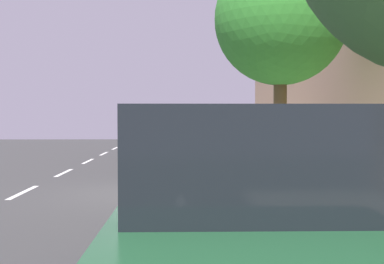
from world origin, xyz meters
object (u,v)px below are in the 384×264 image
(bicycle_at_curb, at_px, (205,153))
(street_tree_mid_block, at_px, (281,20))
(parked_suv_green_nearest, at_px, (232,213))
(cyclist_with_backpack, at_px, (210,136))
(parked_suv_grey_mid, at_px, (192,134))
(parked_sedan_black_second, at_px, (193,151))

(bicycle_at_curb, distance_m, street_tree_mid_block, 9.87)
(street_tree_mid_block, bearing_deg, parked_suv_green_nearest, -105.06)
(parked_suv_green_nearest, xyz_separation_m, bicycle_at_curb, (0.54, 16.12, -0.66))
(cyclist_with_backpack, height_order, street_tree_mid_block, street_tree_mid_block)
(parked_suv_green_nearest, bearing_deg, parked_suv_grey_mid, 89.79)
(parked_suv_green_nearest, distance_m, street_tree_mid_block, 8.07)
(cyclist_with_backpack, bearing_deg, parked_suv_grey_mid, 98.19)
(parked_suv_green_nearest, height_order, cyclist_with_backpack, parked_suv_green_nearest)
(parked_suv_green_nearest, bearing_deg, parked_sedan_black_second, 90.32)
(parked_sedan_black_second, height_order, parked_suv_grey_mid, parked_suv_grey_mid)
(parked_sedan_black_second, bearing_deg, street_tree_mid_block, -65.80)
(bicycle_at_curb, bearing_deg, parked_suv_green_nearest, -91.92)
(parked_sedan_black_second, distance_m, parked_suv_grey_mid, 8.88)
(parked_suv_grey_mid, height_order, cyclist_with_backpack, parked_suv_grey_mid)
(parked_suv_grey_mid, relative_size, bicycle_at_curb, 2.80)
(bicycle_at_curb, height_order, cyclist_with_backpack, cyclist_with_backpack)
(cyclist_with_backpack, bearing_deg, bicycle_at_curb, 116.49)
(parked_sedan_black_second, relative_size, parked_suv_grey_mid, 0.94)
(street_tree_mid_block, bearing_deg, cyclist_with_backpack, 97.76)
(bicycle_at_curb, height_order, street_tree_mid_block, street_tree_mid_block)
(parked_suv_grey_mid, bearing_deg, parked_suv_green_nearest, -90.21)
(parked_sedan_black_second, distance_m, bicycle_at_curb, 4.60)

